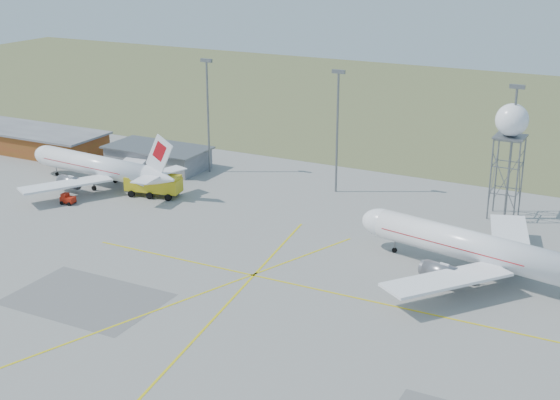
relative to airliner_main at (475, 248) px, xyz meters
The scene contains 11 objects.
grass_strip 98.84m from the airliner_main, 101.05° to the left, with size 400.00×120.00×0.03m, color #4E5E33.
building_orange 95.84m from the airliner_main, 168.60° to the left, with size 33.00×12.00×4.30m.
building_grey 67.30m from the airliner_main, 161.86° to the left, with size 19.00×10.00×3.90m.
mast_a 59.22m from the airliner_main, 156.96° to the left, with size 2.20×0.50×20.50m.
mast_b 37.88m from the airliner_main, 141.59° to the left, with size 2.20×0.50×20.50m.
mast_c 24.46m from the airliner_main, 92.34° to the left, with size 2.20×0.50×20.50m.
airliner_main is the anchor object (origin of this frame).
airliner_far 66.85m from the airliner_main, behind, with size 32.19×31.19×10.95m.
radar_tower 24.19m from the airliner_main, 93.19° to the left, with size 4.86×4.86×17.61m.
fire_truck 54.89m from the airliner_main, behind, with size 9.70×5.10×3.71m.
baggage_tug 64.69m from the airliner_main, behind, with size 2.33×1.94×1.71m.
Camera 1 is at (38.98, -48.65, 41.12)m, focal length 50.00 mm.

